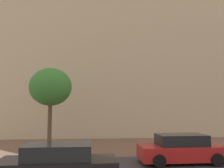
# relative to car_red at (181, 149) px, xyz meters

# --- Properties ---
(landmark_building) EXTENTS (28.68, 13.20, 40.51)m
(landmark_building) POSITION_rel_car_red_xyz_m (-2.10, 16.90, 10.29)
(landmark_building) COLOR beige
(landmark_building) RESTS_ON ground_plane
(car_red) EXTENTS (4.45, 2.07, 1.49)m
(car_red) POSITION_rel_car_red_xyz_m (0.00, 0.00, 0.00)
(car_red) COLOR red
(car_red) RESTS_ON ground_plane
(car_black) EXTENTS (4.47, 2.05, 1.51)m
(car_black) POSITION_rel_car_red_xyz_m (-6.04, -3.02, 0.01)
(car_black) COLOR black
(car_black) RESTS_ON ground_plane
(tree_curb_far) EXTENTS (2.89, 2.89, 5.64)m
(tree_curb_far) POSITION_rel_car_red_xyz_m (-7.54, 4.26, 3.60)
(tree_curb_far) COLOR brown
(tree_curb_far) RESTS_ON ground_plane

